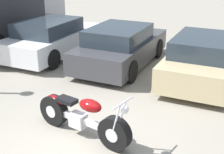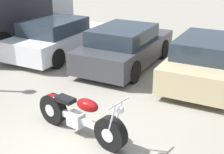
{
  "view_description": "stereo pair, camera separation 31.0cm",
  "coord_description": "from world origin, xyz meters",
  "px_view_note": "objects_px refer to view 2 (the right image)",
  "views": [
    {
      "loc": [
        2.83,
        -4.42,
        3.52
      ],
      "look_at": [
        -0.03,
        1.72,
        0.85
      ],
      "focal_mm": 50.0,
      "sensor_mm": 36.0,
      "label": 1
    },
    {
      "loc": [
        3.11,
        -4.29,
        3.52
      ],
      "look_at": [
        -0.03,
        1.72,
        0.85
      ],
      "focal_mm": 50.0,
      "sensor_mm": 36.0,
      "label": 2
    }
  ],
  "objects_px": {
    "motorcycle": "(79,117)",
    "parked_car_champagne": "(208,60)",
    "parked_car_dark_grey": "(125,47)",
    "delivery_truck": "(5,8)",
    "parked_car_white": "(58,38)"
  },
  "relations": [
    {
      "from": "motorcycle",
      "to": "delivery_truck",
      "type": "bearing_deg",
      "value": 144.96
    },
    {
      "from": "motorcycle",
      "to": "parked_car_champagne",
      "type": "xyz_separation_m",
      "value": [
        1.72,
        4.27,
        0.24
      ]
    },
    {
      "from": "parked_car_champagne",
      "to": "motorcycle",
      "type": "bearing_deg",
      "value": -111.9
    },
    {
      "from": "parked_car_white",
      "to": "parked_car_champagne",
      "type": "distance_m",
      "value": 5.48
    },
    {
      "from": "delivery_truck",
      "to": "parked_car_white",
      "type": "bearing_deg",
      "value": -4.52
    },
    {
      "from": "motorcycle",
      "to": "delivery_truck",
      "type": "xyz_separation_m",
      "value": [
        -6.52,
        4.57,
        1.07
      ]
    },
    {
      "from": "parked_car_dark_grey",
      "to": "delivery_truck",
      "type": "height_order",
      "value": "delivery_truck"
    },
    {
      "from": "motorcycle",
      "to": "delivery_truck",
      "type": "relative_size",
      "value": 0.37
    },
    {
      "from": "delivery_truck",
      "to": "parked_car_champagne",
      "type": "bearing_deg",
      "value": -2.1
    },
    {
      "from": "motorcycle",
      "to": "delivery_truck",
      "type": "distance_m",
      "value": 8.03
    },
    {
      "from": "motorcycle",
      "to": "parked_car_champagne",
      "type": "distance_m",
      "value": 4.6
    },
    {
      "from": "parked_car_white",
      "to": "parked_car_dark_grey",
      "type": "relative_size",
      "value": 1.0
    },
    {
      "from": "motorcycle",
      "to": "parked_car_dark_grey",
      "type": "height_order",
      "value": "parked_car_dark_grey"
    },
    {
      "from": "parked_car_champagne",
      "to": "delivery_truck",
      "type": "bearing_deg",
      "value": 177.9
    },
    {
      "from": "parked_car_dark_grey",
      "to": "parked_car_champagne",
      "type": "relative_size",
      "value": 1.0
    }
  ]
}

